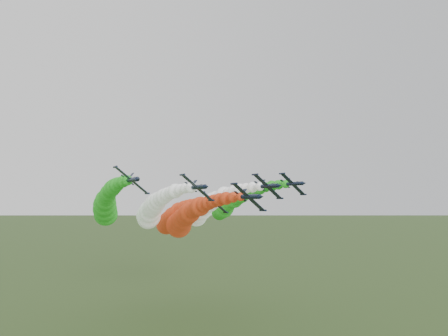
{
  "coord_description": "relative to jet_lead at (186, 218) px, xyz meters",
  "views": [
    {
      "loc": [
        -52.39,
        -79.24,
        37.61
      ],
      "look_at": [
        -6.71,
        6.12,
        44.48
      ],
      "focal_mm": 35.0,
      "sensor_mm": 36.0,
      "label": 1
    }
  ],
  "objects": [
    {
      "name": "jet_outer_left",
      "position": [
        -20.11,
        11.8,
        3.61
      ],
      "size": [
        15.03,
        63.89,
        15.21
      ],
      "rotation": [
        0.0,
        0.67,
        0.0
      ],
      "color": "black",
      "rests_on": "ground"
    },
    {
      "name": "jet_trail",
      "position": [
        5.56,
        25.26,
        -1.04
      ],
      "size": [
        15.09,
        63.95,
        15.27
      ],
      "rotation": [
        0.0,
        0.67,
        0.0
      ],
      "color": "black",
      "rests_on": "ground"
    },
    {
      "name": "jet_inner_right",
      "position": [
        9.26,
        6.1,
        2.71
      ],
      "size": [
        14.84,
        63.69,
        15.02
      ],
      "rotation": [
        0.0,
        0.67,
        0.0
      ],
      "color": "black",
      "rests_on": "ground"
    },
    {
      "name": "jet_lead",
      "position": [
        0.0,
        0.0,
        0.0
      ],
      "size": [
        15.27,
        64.13,
        15.45
      ],
      "rotation": [
        0.0,
        0.67,
        0.0
      ],
      "color": "black",
      "rests_on": "ground"
    },
    {
      "name": "jet_outer_right",
      "position": [
        22.36,
        13.9,
        3.78
      ],
      "size": [
        14.36,
        63.22,
        14.54
      ],
      "rotation": [
        0.0,
        0.67,
        0.0
      ],
      "color": "black",
      "rests_on": "ground"
    },
    {
      "name": "jet_inner_left",
      "position": [
        -7.31,
        7.93,
        2.24
      ],
      "size": [
        14.84,
        63.7,
        15.02
      ],
      "rotation": [
        0.0,
        0.67,
        0.0
      ],
      "color": "black",
      "rests_on": "ground"
    }
  ]
}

